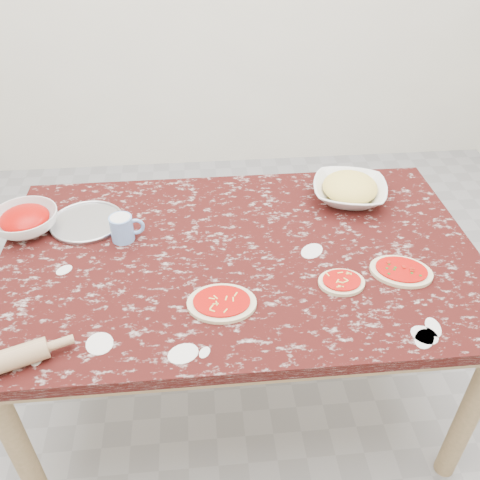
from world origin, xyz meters
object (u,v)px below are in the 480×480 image
worktable (240,270)px  pizza_tray (87,222)px  sauce_bowl (26,222)px  flour_mug (123,228)px  cheese_bowl (349,192)px

worktable → pizza_tray: size_ratio=6.27×
worktable → sauce_bowl: sauce_bowl is taller
flour_mug → pizza_tray: bearing=143.9°
worktable → flour_mug: 0.43m
worktable → cheese_bowl: cheese_bowl is taller
cheese_bowl → worktable: bearing=-147.5°
worktable → cheese_bowl: bearing=32.5°
flour_mug → worktable: bearing=-15.4°
worktable → sauce_bowl: bearing=165.3°
pizza_tray → cheese_bowl: (0.98, 0.07, 0.03)m
pizza_tray → sauce_bowl: sauce_bowl is taller
cheese_bowl → pizza_tray: bearing=-175.9°
worktable → flour_mug: flour_mug is taller
sauce_bowl → flour_mug: size_ratio=1.94×
cheese_bowl → flour_mug: (-0.84, -0.18, 0.01)m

